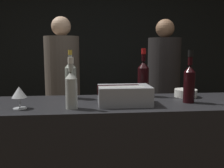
{
  "coord_description": "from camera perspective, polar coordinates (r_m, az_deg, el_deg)",
  "views": [
    {
      "loc": [
        -0.16,
        -1.35,
        1.35
      ],
      "look_at": [
        0.0,
        0.31,
        1.11
      ],
      "focal_mm": 40.0,
      "sensor_mm": 36.0,
      "label": 1
    }
  ],
  "objects": [
    {
      "name": "white_wine_bottle",
      "position": [
        1.5,
        -9.28,
        -0.81
      ],
      "size": [
        0.07,
        0.07,
        0.31
      ],
      "color": "#B2B7AD",
      "rests_on": "bar_counter"
    },
    {
      "name": "wall_back_chalkboard",
      "position": [
        3.93,
        -3.28,
        8.95
      ],
      "size": [
        6.4,
        0.06,
        2.8
      ],
      "color": "black",
      "rests_on": "ground_plane"
    },
    {
      "name": "rose_wine_bottle",
      "position": [
        1.82,
        -9.41,
        1.19
      ],
      "size": [
        0.08,
        0.08,
        0.35
      ],
      "color": "#9EA899",
      "rests_on": "bar_counter"
    },
    {
      "name": "red_wine_bottle_black_foil",
      "position": [
        1.73,
        17.26,
        0.56
      ],
      "size": [
        0.07,
        0.07,
        0.35
      ],
      "color": "black",
      "rests_on": "bar_counter"
    },
    {
      "name": "bowl_white",
      "position": [
        1.94,
        16.47,
        -1.94
      ],
      "size": [
        0.16,
        0.16,
        0.06
      ],
      "color": "silver",
      "rests_on": "bar_counter"
    },
    {
      "name": "ice_bin_with_bottles",
      "position": [
        1.6,
        2.6,
        -2.35
      ],
      "size": [
        0.34,
        0.22,
        0.12
      ],
      "color": "#9EA0A5",
      "rests_on": "bar_counter"
    },
    {
      "name": "wine_glass",
      "position": [
        1.59,
        -20.46,
        -1.91
      ],
      "size": [
        0.09,
        0.09,
        0.13
      ],
      "color": "silver",
      "rests_on": "bar_counter"
    },
    {
      "name": "red_wine_bottle_tall",
      "position": [
        1.89,
        7.14,
        1.57
      ],
      "size": [
        0.08,
        0.08,
        0.36
      ],
      "color": "black",
      "rests_on": "bar_counter"
    },
    {
      "name": "person_in_hoodie",
      "position": [
        2.99,
        11.67,
        -0.04
      ],
      "size": [
        0.37,
        0.37,
        1.67
      ],
      "rotation": [
        0.0,
        0.0,
        2.22
      ],
      "color": "black",
      "rests_on": "ground_plane"
    },
    {
      "name": "person_blond_tee",
      "position": [
        2.82,
        -11.2,
        -0.39
      ],
      "size": [
        0.38,
        0.38,
        1.68
      ],
      "rotation": [
        0.0,
        0.0,
        2.6
      ],
      "color": "black",
      "rests_on": "ground_plane"
    }
  ]
}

